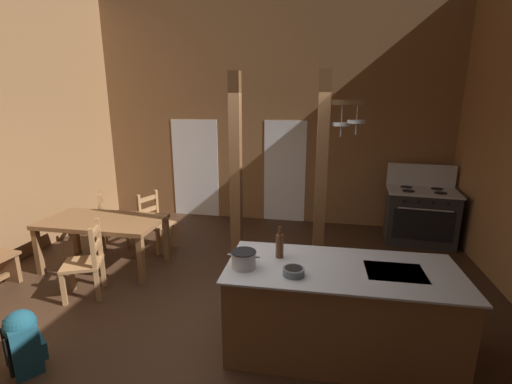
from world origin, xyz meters
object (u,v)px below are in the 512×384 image
stove_range (420,215)px  bottle_tall_on_counter (280,245)px  dining_table (103,225)px  kitchen_island (339,310)px  ladderback_chair_near_window (87,262)px  ladderback_chair_by_post (111,219)px  ladderback_chair_at_table_end (155,222)px  mixing_bowl_on_counter (293,272)px  stockpot_on_counter (244,259)px  backpack (23,339)px

stove_range → bottle_tall_on_counter: bearing=-123.9°
stove_range → dining_table: bearing=-157.5°
kitchen_island → bottle_tall_on_counter: (-0.61, 0.11, 0.57)m
ladderback_chair_near_window → ladderback_chair_by_post: bearing=113.4°
ladderback_chair_by_post → bottle_tall_on_counter: (3.14, -1.88, 0.56)m
stove_range → ladderback_chair_at_table_end: bearing=-164.8°
kitchen_island → ladderback_chair_by_post: size_ratio=2.30×
kitchen_island → ladderback_chair_at_table_end: (-2.94, 1.99, 0.01)m
dining_table → ladderback_chair_by_post: (-0.41, 0.80, -0.20)m
kitchen_island → bottle_tall_on_counter: bearing=169.5°
ladderback_chair_near_window → mixing_bowl_on_counter: size_ratio=4.91×
kitchen_island → ladderback_chair_near_window: ladderback_chair_near_window is taller
dining_table → mixing_bowl_on_counter: mixing_bowl_on_counter is taller
stove_range → kitchen_island: bearing=-114.6°
dining_table → bottle_tall_on_counter: bottle_tall_on_counter is taller
dining_table → ladderback_chair_by_post: ladderback_chair_by_post is taller
dining_table → ladderback_chair_at_table_end: (0.40, 0.80, -0.20)m
kitchen_island → dining_table: (-3.34, 1.20, 0.21)m
ladderback_chair_at_table_end → stockpot_on_counter: stockpot_on_counter is taller
kitchen_island → backpack: bearing=-163.5°
ladderback_chair_by_post → stockpot_on_counter: (2.84, -2.16, 0.52)m
stove_range → stockpot_on_counter: stove_range is taller
stove_range → backpack: 5.86m
ladderback_chair_near_window → mixing_bowl_on_counter: 2.76m
ladderback_chair_near_window → backpack: 1.30m
stove_range → backpack: size_ratio=2.21×
dining_table → ladderback_chair_near_window: bearing=-70.6°
ladderback_chair_by_post → stockpot_on_counter: bearing=-37.3°
mixing_bowl_on_counter → kitchen_island: bearing=28.8°
kitchen_island → dining_table: 3.55m
stockpot_on_counter → bottle_tall_on_counter: size_ratio=0.95×
ladderback_chair_by_post → dining_table: bearing=-63.0°
backpack → stockpot_on_counter: stockpot_on_counter is taller
dining_table → ladderback_chair_at_table_end: ladderback_chair_at_table_end is taller
kitchen_island → dining_table: bearing=160.3°
stove_range → mixing_bowl_on_counter: 3.94m
ladderback_chair_at_table_end → mixing_bowl_on_counter: (2.50, -2.23, 0.47)m
ladderback_chair_near_window → dining_table: bearing=109.4°
stove_range → mixing_bowl_on_counter: (-1.89, -3.42, 0.44)m
ladderback_chair_near_window → backpack: bearing=-78.0°
ladderback_chair_by_post → bottle_tall_on_counter: bearing=-30.9°
stockpot_on_counter → ladderback_chair_at_table_end: bearing=133.2°
ladderback_chair_at_table_end → backpack: 2.83m
ladderback_chair_by_post → mixing_bowl_on_counter: size_ratio=4.91×
ladderback_chair_near_window → stockpot_on_counter: 2.31m
stove_range → mixing_bowl_on_counter: size_ratio=6.82×
ladderback_chair_near_window → backpack: size_ratio=1.59×
ladderback_chair_at_table_end → mixing_bowl_on_counter: 3.39m
dining_table → stockpot_on_counter: (2.43, -1.37, 0.32)m
ladderback_chair_near_window → bottle_tall_on_counter: bearing=-7.4°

